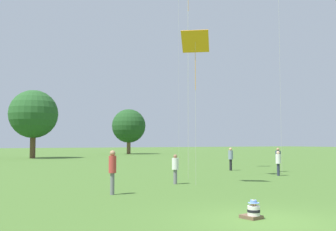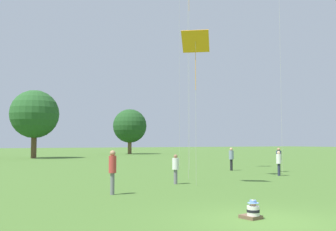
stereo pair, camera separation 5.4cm
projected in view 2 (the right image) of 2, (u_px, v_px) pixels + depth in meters
The scene contains 10 objects.
ground_plane at pixel (266, 221), 10.96m from camera, with size 300.00×300.00×0.00m, color #426628.
seated_toddler at pixel (252, 211), 11.28m from camera, with size 0.52×0.61×0.55m.
person_standing_1 at pixel (176, 166), 20.72m from camera, with size 0.49×0.49×1.56m.
person_standing_3 at pixel (113, 168), 16.55m from camera, with size 0.41×0.41×1.86m.
person_standing_4 at pixel (279, 158), 29.32m from camera, with size 0.44×0.44×1.78m.
person_standing_5 at pixel (279, 161), 25.83m from camera, with size 0.42×0.42×1.62m.
person_standing_6 at pixel (231, 157), 30.65m from camera, with size 0.51×0.51×1.77m.
kite_1 at pixel (195, 44), 20.52m from camera, with size 1.80×1.73×7.92m.
distant_tree_0 at pixel (130, 126), 73.63m from camera, with size 6.30×6.30×8.41m.
distant_tree_1 at pixel (35, 114), 54.35m from camera, with size 6.66×6.66×9.43m.
Camera 2 is at (-7.57, -8.61, 2.20)m, focal length 42.00 mm.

